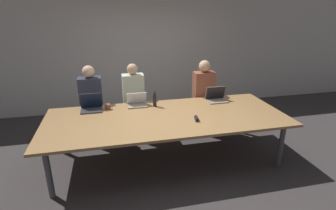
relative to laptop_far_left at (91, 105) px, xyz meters
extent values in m
plane|color=#383333|center=(1.17, -0.56, -0.86)|extent=(24.00, 24.00, 0.00)
cube|color=beige|center=(1.17, 2.00, 0.54)|extent=(12.00, 0.06, 2.80)
cube|color=#9E7547|center=(1.17, -0.56, -0.10)|extent=(3.78, 1.53, 0.04)
cylinder|color=#4C4C51|center=(-0.54, -1.14, -0.49)|extent=(0.08, 0.08, 0.74)
cylinder|color=#4C4C51|center=(2.89, -1.14, -0.49)|extent=(0.08, 0.08, 0.74)
cylinder|color=#4C4C51|center=(-0.54, 0.03, -0.49)|extent=(0.08, 0.08, 0.74)
cylinder|color=#4C4C51|center=(2.89, 0.03, -0.49)|extent=(0.08, 0.08, 0.74)
cube|color=#333338|center=(0.00, -0.05, -0.07)|extent=(0.34, 0.26, 0.02)
cube|color=#333338|center=(0.00, 0.06, 0.07)|extent=(0.35, 0.06, 0.26)
cube|color=#0F1933|center=(0.00, 0.05, 0.07)|extent=(0.34, 0.06, 0.26)
cube|color=#2D2D38|center=(-0.02, 0.44, -0.63)|extent=(0.32, 0.24, 0.45)
cube|color=#33384C|center=(-0.02, 0.44, -0.02)|extent=(0.40, 0.24, 0.78)
sphere|color=beige|center=(-0.02, 0.44, 0.48)|extent=(0.22, 0.22, 0.22)
cylinder|color=brown|center=(0.27, -0.03, -0.04)|extent=(0.09, 0.09, 0.09)
cube|color=gray|center=(0.77, 0.00, -0.07)|extent=(0.35, 0.22, 0.02)
cube|color=gray|center=(0.77, 0.08, 0.05)|extent=(0.35, 0.09, 0.22)
cube|color=silver|center=(0.77, 0.07, 0.04)|extent=(0.35, 0.09, 0.21)
cube|color=#2D2D38|center=(0.76, 0.50, -0.63)|extent=(0.32, 0.24, 0.45)
cube|color=beige|center=(0.76, 0.50, -0.02)|extent=(0.40, 0.24, 0.78)
sphere|color=tan|center=(0.76, 0.50, 0.47)|extent=(0.20, 0.20, 0.20)
cylinder|color=black|center=(1.07, -0.08, 0.03)|extent=(0.06, 0.06, 0.23)
cylinder|color=black|center=(1.07, -0.08, 0.17)|extent=(0.03, 0.03, 0.05)
cube|color=gray|center=(2.22, -0.09, -0.07)|extent=(0.36, 0.25, 0.02)
cube|color=gray|center=(2.22, 0.01, 0.06)|extent=(0.36, 0.07, 0.25)
cube|color=black|center=(2.22, 0.00, 0.06)|extent=(0.36, 0.07, 0.24)
cube|color=#2D2D38|center=(2.13, 0.38, -0.63)|extent=(0.32, 0.24, 0.45)
cube|color=brown|center=(2.13, 0.38, -0.02)|extent=(0.40, 0.24, 0.78)
sphere|color=tan|center=(2.13, 0.38, 0.48)|extent=(0.23, 0.23, 0.23)
cube|color=black|center=(1.58, -0.81, -0.05)|extent=(0.07, 0.16, 0.05)
camera|label=1|loc=(0.33, -4.29, 1.53)|focal=28.00mm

